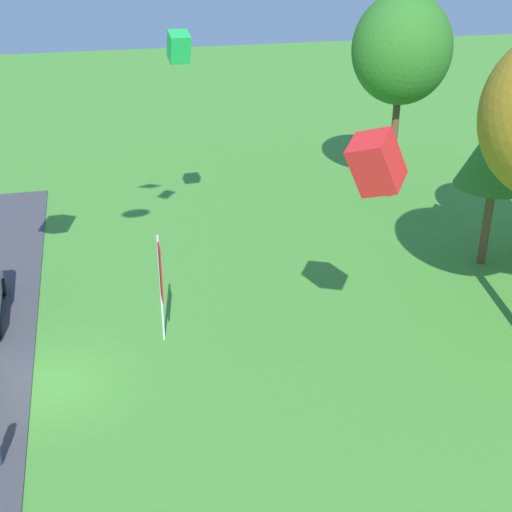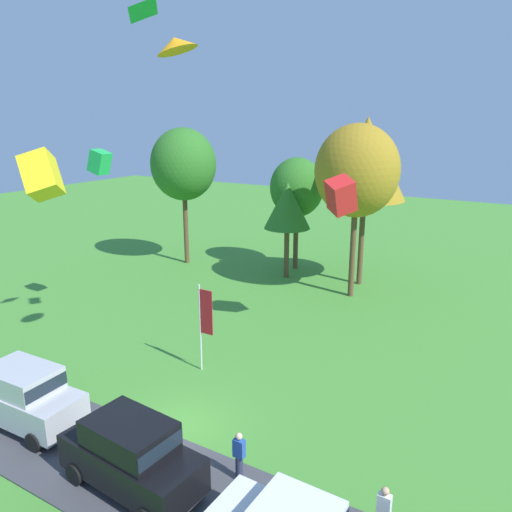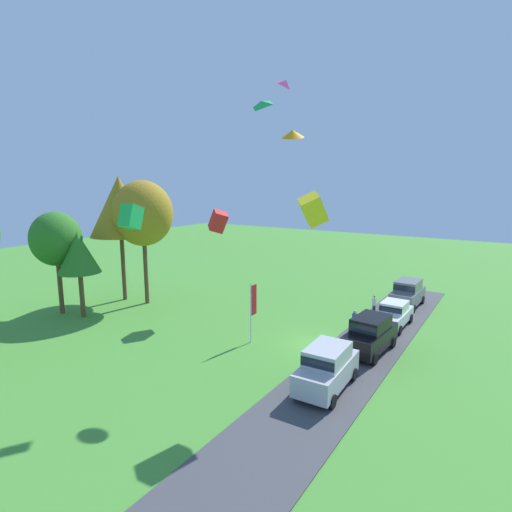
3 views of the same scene
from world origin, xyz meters
name	(u,v)px [view 2 (image 2 of 3)]	position (x,y,z in m)	size (l,w,h in m)	color
ground_plane	(178,429)	(0.00, 0.00, 0.00)	(120.00, 120.00, 0.00)	#478E33
pavement_strip	(126,470)	(0.00, -2.61, 0.03)	(36.00, 4.40, 0.06)	#424247
car_suv_mid_row	(24,394)	(-4.92, -2.64, 1.30)	(4.66, 2.17, 2.28)	#B7B7BC
car_suv_far_end	(131,452)	(0.77, -3.06, 1.30)	(4.73, 2.32, 2.28)	black
person_watching_sky	(239,457)	(3.37, -1.11, 0.88)	(0.36, 0.24, 1.71)	#2D334C
tree_center_back	(183,165)	(-13.23, 17.28, 7.57)	(4.86, 4.86, 10.27)	brown
tree_far_right	(297,188)	(-5.31, 20.27, 6.05)	(3.90, 3.90, 8.23)	brown
tree_far_left	(287,206)	(-4.91, 18.04, 5.10)	(3.19, 3.19, 6.74)	brown
tree_lone_near	(366,159)	(0.07, 19.22, 8.39)	(5.22, 5.22, 11.03)	brown
tree_left_of_center	(357,171)	(0.41, 16.66, 7.86)	(5.05, 5.05, 10.67)	brown
flag_banner	(204,318)	(-1.71, 4.04, 2.57)	(0.71, 0.08, 4.05)	silver
kite_box_high_left	(100,162)	(-9.57, 5.99, 8.76)	(0.81, 0.81, 1.13)	green
kite_box_high_right	(41,175)	(-4.28, -1.35, 9.09)	(0.99, 0.99, 1.39)	yellow
kite_box_topmost	(341,195)	(2.08, 9.86, 7.44)	(1.09, 1.09, 1.53)	red
kite_diamond_over_trees	(140,8)	(-3.03, 2.55, 14.74)	(1.02, 1.09, 0.29)	green
kite_delta_trailing_tail	(176,44)	(-0.81, 1.74, 13.30)	(1.40, 1.40, 0.43)	orange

